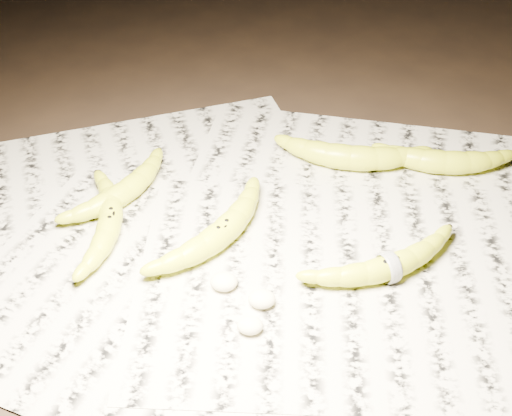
{
  "coord_description": "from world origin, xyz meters",
  "views": [
    {
      "loc": [
        0.02,
        -0.74,
        0.67
      ],
      "look_at": [
        -0.0,
        -0.01,
        0.05
      ],
      "focal_mm": 50.0,
      "sensor_mm": 36.0,
      "label": 1
    }
  ],
  "objects_px": {
    "banana_left_a": "(110,219)",
    "banana_taped": "(389,265)",
    "banana_center": "(221,231)",
    "banana_upper_a": "(351,156)",
    "banana_upper_b": "(445,160)",
    "banana_left_b": "(125,189)"
  },
  "relations": [
    {
      "from": "banana_center",
      "to": "banana_left_a",
      "type": "bearing_deg",
      "value": 117.67
    },
    {
      "from": "banana_taped",
      "to": "banana_upper_b",
      "type": "distance_m",
      "value": 0.25
    },
    {
      "from": "banana_upper_b",
      "to": "banana_center",
      "type": "bearing_deg",
      "value": -148.74
    },
    {
      "from": "banana_left_a",
      "to": "banana_left_b",
      "type": "bearing_deg",
      "value": -12.24
    },
    {
      "from": "banana_center",
      "to": "banana_taped",
      "type": "bearing_deg",
      "value": -68.92
    },
    {
      "from": "banana_left_a",
      "to": "banana_center",
      "type": "height_order",
      "value": "banana_center"
    },
    {
      "from": "banana_left_b",
      "to": "banana_upper_a",
      "type": "bearing_deg",
      "value": -39.28
    },
    {
      "from": "banana_taped",
      "to": "banana_upper_a",
      "type": "bearing_deg",
      "value": 72.91
    },
    {
      "from": "banana_left_a",
      "to": "banana_taped",
      "type": "relative_size",
      "value": 0.95
    },
    {
      "from": "banana_left_a",
      "to": "banana_left_b",
      "type": "xyz_separation_m",
      "value": [
        0.01,
        0.07,
        0.0
      ]
    },
    {
      "from": "banana_left_a",
      "to": "banana_taped",
      "type": "bearing_deg",
      "value": -105.53
    },
    {
      "from": "banana_left_a",
      "to": "banana_taped",
      "type": "xyz_separation_m",
      "value": [
        0.37,
        -0.08,
        0.0
      ]
    },
    {
      "from": "banana_center",
      "to": "banana_upper_b",
      "type": "relative_size",
      "value": 1.13
    },
    {
      "from": "banana_left_a",
      "to": "banana_center",
      "type": "relative_size",
      "value": 0.93
    },
    {
      "from": "banana_left_a",
      "to": "banana_left_b",
      "type": "height_order",
      "value": "same"
    },
    {
      "from": "banana_upper_a",
      "to": "banana_center",
      "type": "bearing_deg",
      "value": -129.88
    },
    {
      "from": "banana_left_a",
      "to": "banana_left_b",
      "type": "relative_size",
      "value": 1.08
    },
    {
      "from": "banana_taped",
      "to": "banana_left_a",
      "type": "bearing_deg",
      "value": 143.25
    },
    {
      "from": "banana_taped",
      "to": "banana_upper_a",
      "type": "distance_m",
      "value": 0.23
    },
    {
      "from": "banana_taped",
      "to": "banana_upper_a",
      "type": "relative_size",
      "value": 0.98
    },
    {
      "from": "banana_center",
      "to": "banana_taped",
      "type": "xyz_separation_m",
      "value": [
        0.22,
        -0.06,
        -0.0
      ]
    },
    {
      "from": "banana_taped",
      "to": "banana_upper_b",
      "type": "xyz_separation_m",
      "value": [
        0.11,
        0.23,
        0.0
      ]
    }
  ]
}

